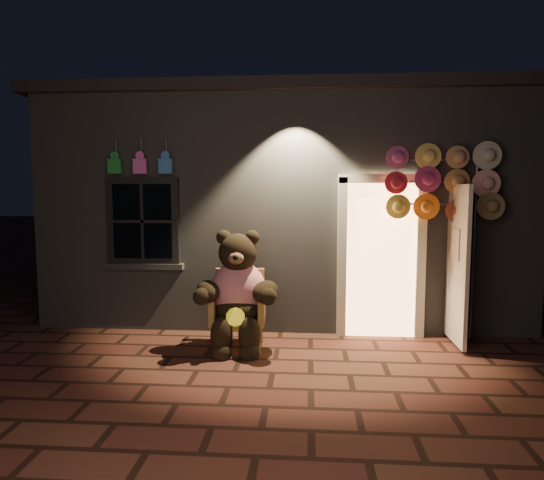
# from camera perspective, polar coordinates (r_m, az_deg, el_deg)

# --- Properties ---
(ground) EXTENTS (60.00, 60.00, 0.00)m
(ground) POSITION_cam_1_polar(r_m,az_deg,el_deg) (5.46, 0.05, -15.36)
(ground) COLOR brown
(ground) RESTS_ON ground
(shop_building) EXTENTS (7.30, 5.95, 3.51)m
(shop_building) POSITION_cam_1_polar(r_m,az_deg,el_deg) (9.07, 1.96, 4.36)
(shop_building) COLOR slate
(shop_building) RESTS_ON ground
(wicker_armchair) EXTENTS (0.69, 0.63, 0.96)m
(wicker_armchair) POSITION_cam_1_polar(r_m,az_deg,el_deg) (6.22, -3.92, -8.04)
(wicker_armchair) COLOR #B58D46
(wicker_armchair) RESTS_ON ground
(teddy_bear) EXTENTS (1.12, 0.89, 1.54)m
(teddy_bear) POSITION_cam_1_polar(r_m,az_deg,el_deg) (6.05, -4.07, -6.23)
(teddy_bear) COLOR red
(teddy_bear) RESTS_ON ground
(hat_rack) EXTENTS (1.48, 0.22, 2.58)m
(hat_rack) POSITION_cam_1_polar(r_m,az_deg,el_deg) (6.58, 19.51, 6.26)
(hat_rack) COLOR #59595E
(hat_rack) RESTS_ON ground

